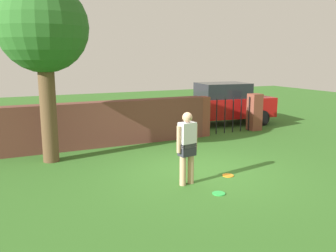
# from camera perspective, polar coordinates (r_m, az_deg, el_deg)

# --- Properties ---
(ground_plane) EXTENTS (40.00, 40.00, 0.00)m
(ground_plane) POSITION_cam_1_polar(r_m,az_deg,el_deg) (9.02, 4.68, -7.18)
(ground_plane) COLOR #336623
(brick_wall) EXTENTS (7.18, 0.50, 1.42)m
(brick_wall) POSITION_cam_1_polar(r_m,az_deg,el_deg) (11.51, -10.72, 0.27)
(brick_wall) COLOR brown
(brick_wall) RESTS_ON ground
(tree) EXTENTS (2.30, 2.30, 4.67)m
(tree) POSITION_cam_1_polar(r_m,az_deg,el_deg) (9.99, -19.07, 14.03)
(tree) COLOR brown
(tree) RESTS_ON ground
(person) EXTENTS (0.53, 0.27, 1.62)m
(person) POSITION_cam_1_polar(r_m,az_deg,el_deg) (7.90, 3.02, -3.01)
(person) COLOR tan
(person) RESTS_ON ground
(fence_gate) EXTENTS (2.79, 0.44, 1.40)m
(fence_gate) POSITION_cam_1_polar(r_m,az_deg,el_deg) (13.55, 9.60, 1.86)
(fence_gate) COLOR brown
(fence_gate) RESTS_ON ground
(car) EXTENTS (4.37, 2.29, 1.72)m
(car) POSITION_cam_1_polar(r_m,az_deg,el_deg) (15.25, 8.56, 3.51)
(car) COLOR #A51111
(car) RESTS_ON ground
(frisbee_orange) EXTENTS (0.27, 0.27, 0.02)m
(frisbee_orange) POSITION_cam_1_polar(r_m,az_deg,el_deg) (8.80, 9.44, -7.70)
(frisbee_orange) COLOR orange
(frisbee_orange) RESTS_ON ground
(frisbee_green) EXTENTS (0.27, 0.27, 0.02)m
(frisbee_green) POSITION_cam_1_polar(r_m,az_deg,el_deg) (7.68, 8.00, -10.49)
(frisbee_green) COLOR green
(frisbee_green) RESTS_ON ground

